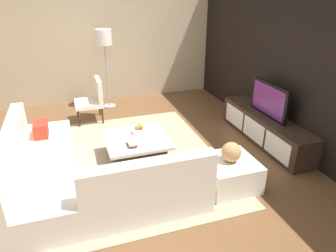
{
  "coord_description": "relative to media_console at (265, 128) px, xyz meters",
  "views": [
    {
      "loc": [
        4.15,
        -0.79,
        2.58
      ],
      "look_at": [
        -0.06,
        0.61,
        0.53
      ],
      "focal_mm": 33.07,
      "sensor_mm": 36.0,
      "label": 1
    }
  ],
  "objects": [
    {
      "name": "feature_wall_back",
      "position": [
        0.0,
        0.3,
        1.15
      ],
      "size": [
        6.4,
        0.12,
        2.8
      ],
      "primitive_type": "cube",
      "color": "black",
      "rests_on": "ground"
    },
    {
      "name": "ottoman",
      "position": [
        1.0,
        -1.25,
        -0.05
      ],
      "size": [
        0.7,
        0.7,
        0.4
      ],
      "primitive_type": "cube",
      "color": "silver",
      "rests_on": "ground"
    },
    {
      "name": "accent_chair_near",
      "position": [
        -1.92,
        -2.77,
        0.24
      ],
      "size": [
        0.57,
        0.54,
        0.87
      ],
      "rotation": [
        0.0,
        0.0,
        0.01
      ],
      "color": "#332319",
      "rests_on": "ground"
    },
    {
      "name": "television",
      "position": [
        0.0,
        0.0,
        0.54
      ],
      "size": [
        0.95,
        0.06,
        0.58
      ],
      "color": "black",
      "rests_on": "media_console"
    },
    {
      "name": "ground_plane",
      "position": [
        0.0,
        -2.4,
        -0.25
      ],
      "size": [
        14.0,
        14.0,
        0.0
      ],
      "primitive_type": "plane",
      "color": "brown"
    },
    {
      "name": "decorative_ball",
      "position": [
        1.0,
        -1.25,
        0.29
      ],
      "size": [
        0.27,
        0.27,
        0.27
      ],
      "primitive_type": "sphere",
      "color": "#AD8451",
      "rests_on": "ottoman"
    },
    {
      "name": "coffee_table",
      "position": [
        -0.1,
        -2.3,
        -0.05
      ],
      "size": [
        0.94,
        0.97,
        0.38
      ],
      "color": "#332319",
      "rests_on": "ground"
    },
    {
      "name": "media_console",
      "position": [
        0.0,
        0.0,
        0.0
      ],
      "size": [
        2.18,
        0.48,
        0.5
      ],
      "color": "#332319",
      "rests_on": "ground"
    },
    {
      "name": "floor_lamp",
      "position": [
        -2.62,
        -2.37,
        1.21
      ],
      "size": [
        0.33,
        0.33,
        1.72
      ],
      "color": "#A5A5AA",
      "rests_on": "ground"
    },
    {
      "name": "book_stack",
      "position": [
        0.12,
        -2.42,
        0.17
      ],
      "size": [
        0.22,
        0.14,
        0.07
      ],
      "color": "#2D516B",
      "rests_on": "coffee_table"
    },
    {
      "name": "area_rug",
      "position": [
        -0.1,
        -2.4,
        -0.24
      ],
      "size": [
        3.42,
        2.71,
        0.01
      ],
      "primitive_type": "cube",
      "color": "tan",
      "rests_on": "ground"
    },
    {
      "name": "fruit_bowl",
      "position": [
        -0.28,
        -2.2,
        0.18
      ],
      "size": [
        0.28,
        0.28,
        0.14
      ],
      "color": "silver",
      "rests_on": "coffee_table"
    },
    {
      "name": "sectional_couch",
      "position": [
        0.54,
        -3.26,
        0.04
      ],
      "size": [
        2.52,
        2.43,
        0.83
      ],
      "color": "silver",
      "rests_on": "ground"
    },
    {
      "name": "side_wall_left",
      "position": [
        -3.2,
        -2.2,
        1.15
      ],
      "size": [
        0.12,
        5.2,
        2.8
      ],
      "primitive_type": "cube",
      "color": "#C6B28E",
      "rests_on": "ground"
    }
  ]
}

